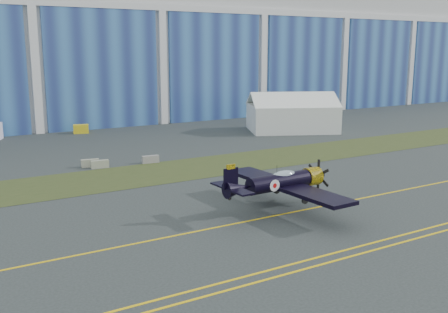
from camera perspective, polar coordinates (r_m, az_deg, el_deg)
ground at (r=43.87m, az=-5.66°, el=-6.15°), size 260.00×260.00×0.00m
grass_median at (r=56.38m, az=-11.84°, el=-2.32°), size 260.00×10.00×0.02m
hangar at (r=111.04m, az=-22.41°, el=11.57°), size 220.00×45.70×30.00m
taxiway_centreline at (r=39.64m, az=-2.51°, el=-8.04°), size 200.00×0.20×0.02m
edge_line_near at (r=32.22m, az=5.85°, el=-12.87°), size 80.00×0.20×0.02m
edge_line_far at (r=32.95m, az=4.78°, el=-12.27°), size 80.00×0.20×0.02m
warbird at (r=44.07m, az=6.08°, el=-2.77°), size 12.06×14.39×4.16m
tent at (r=87.89m, az=7.42°, el=4.90°), size 17.05×15.21×6.52m
tug at (r=87.99m, az=-15.30°, el=2.91°), size 2.71×2.11×1.39m
gse_box at (r=112.91m, az=10.75°, el=5.08°), size 3.38×2.13×1.90m
barrier_a at (r=62.34m, az=-14.37°, el=-0.70°), size 2.07×0.92×0.90m
barrier_b at (r=61.51m, az=-13.36°, el=-0.82°), size 2.06×0.83×0.90m
barrier_c at (r=63.09m, az=-8.01°, el=-0.31°), size 2.06×0.82×0.90m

